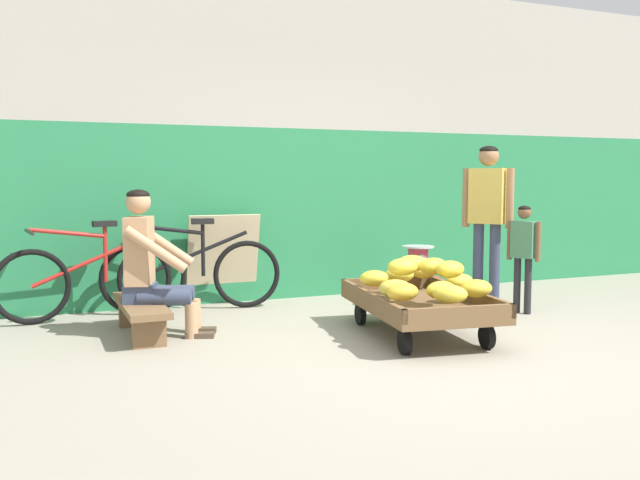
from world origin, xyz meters
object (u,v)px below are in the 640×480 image
Objects in this scene: low_bench at (141,311)px; plastic_crate at (418,292)px; shopping_bag at (438,304)px; vendor_seated at (151,264)px; customer_adult at (488,207)px; banana_cart at (419,305)px; weighing_scale at (418,261)px; customer_child at (524,247)px; bicycle_near_left at (94,279)px; sign_board at (223,259)px; bicycle_far_left at (192,273)px.

plastic_crate reaches higher than low_bench.
low_bench is 4.59× the size of shopping_bag.
customer_adult is (3.13, 0.01, 0.38)m from vendor_seated.
vendor_seated is at bearing -18.84° from low_bench.
banana_cart is 1.36× the size of vendor_seated.
customer_child is (0.75, -0.58, 0.15)m from weighing_scale.
vendor_seated is at bearing 173.21° from customer_child.
plastic_crate is 2.95m from bicycle_near_left.
shopping_bag is (2.81, -1.09, -0.23)m from bicycle_near_left.
shopping_bag is at bearing -5.44° from vendor_seated.
plastic_crate is (2.50, 0.19, -0.42)m from vendor_seated.
banana_cart is 1.44m from customer_child.
customer_adult reaches higher than shopping_bag.
customer_child is at bearing -74.03° from customer_adult.
customer_child reaches higher than weighing_scale.
bicycle_near_left is at bearing 108.69° from low_bench.
vendor_seated is at bearing -127.30° from sign_board.
vendor_seated is 1.16× the size of customer_child.
weighing_scale is at bearing 3.67° from low_bench.
low_bench is 1.06m from bicycle_far_left.
customer_adult is at bearing -16.47° from weighing_scale.
vendor_seated is 0.75× the size of customer_adult.
bicycle_far_left reaches higher than plastic_crate.
sign_board reaches higher than plastic_crate.
plastic_crate is at bearing 59.59° from banana_cart.
weighing_scale is 0.83m from customer_adult.
bicycle_far_left is at bearing 160.61° from plastic_crate.
plastic_crate is 1.04m from customer_adult.
banana_cart is 2.20m from sign_board.
sign_board is at bearing 52.70° from vendor_seated.
bicycle_far_left is 6.91× the size of shopping_bag.
vendor_seated reaches higher than weighing_scale.
vendor_seated is at bearing -119.29° from bicycle_far_left.
weighing_scale is 0.34× the size of sign_board.
low_bench is 0.89m from bicycle_near_left.
low_bench is 3.30m from customer_adult.
customer_child reaches higher than sign_board.
low_bench is at bearing 174.10° from shopping_bag.
customer_child reaches higher than bicycle_near_left.
plastic_crate is 1.91m from sign_board.
weighing_scale is 0.54m from shopping_bag.
bicycle_near_left reaches higher than plastic_crate.
customer_child is at bearing -19.07° from bicycle_near_left.
sign_board reaches higher than weighing_scale.
shopping_bag is (1.94, -1.13, -0.23)m from bicycle_far_left.
bicycle_far_left is at bearing 129.87° from banana_cart.
weighing_scale is 0.31× the size of customer_child.
low_bench is at bearing -176.33° from weighing_scale.
customer_adult is 0.53m from customer_child.
customer_child reaches higher than shopping_bag.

